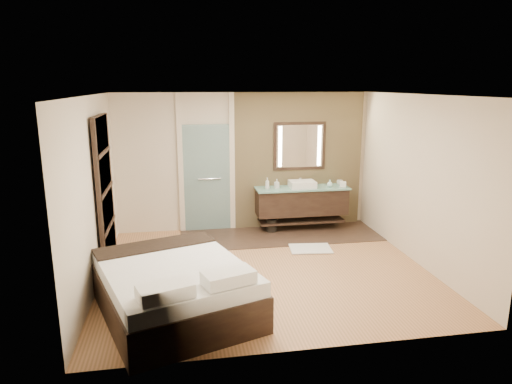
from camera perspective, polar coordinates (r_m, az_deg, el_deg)
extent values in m
plane|color=#986840|center=(7.29, 1.19, -9.70)|extent=(5.00, 5.00, 0.00)
cube|color=#32231B|center=(8.87, 3.05, -5.39)|extent=(3.80, 1.30, 0.01)
cube|color=tan|center=(9.23, 5.35, 3.93)|extent=(2.60, 0.08, 2.70)
cube|color=black|center=(9.12, 5.71, -1.20)|extent=(1.80, 0.50, 0.50)
cube|color=black|center=(9.23, 5.66, -3.55)|extent=(1.71, 0.45, 0.04)
cube|color=#8AD3C4|center=(9.04, 5.79, 0.48)|extent=(1.85, 0.55, 0.03)
cube|color=white|center=(9.02, 5.80, 0.98)|extent=(0.50, 0.38, 0.13)
cylinder|color=silver|center=(9.19, 5.49, 1.35)|extent=(0.03, 0.03, 0.18)
cylinder|color=silver|center=(9.14, 5.56, 1.79)|extent=(0.02, 0.10, 0.02)
cube|color=black|center=(9.14, 5.47, 5.74)|extent=(1.06, 0.03, 0.96)
cube|color=white|center=(9.13, 5.49, 5.73)|extent=(0.94, 0.01, 0.84)
cube|color=beige|center=(9.03, 3.04, 5.68)|extent=(0.07, 0.01, 0.80)
cube|color=beige|center=(9.23, 7.91, 5.75)|extent=(0.07, 0.01, 0.80)
cube|color=#A8D5D3|center=(8.98, -6.16, 1.70)|extent=(0.90, 0.05, 2.10)
cylinder|color=silver|center=(8.94, -5.82, 1.65)|extent=(0.45, 0.03, 0.03)
cube|color=beige|center=(8.92, -9.42, 3.48)|extent=(0.10, 0.08, 2.70)
cube|color=beige|center=(8.98, -3.02, 3.71)|extent=(0.10, 0.08, 2.70)
cube|color=black|center=(7.46, -18.35, -0.15)|extent=(0.06, 1.20, 2.40)
cube|color=beige|center=(7.68, -17.74, -6.18)|extent=(0.02, 1.06, 0.52)
cube|color=beige|center=(7.51, -18.06, -1.95)|extent=(0.02, 1.06, 0.52)
cube|color=beige|center=(7.39, -18.39, 2.45)|extent=(0.02, 1.06, 0.52)
cube|color=beige|center=(7.31, -18.73, 6.98)|extent=(0.02, 1.06, 0.52)
cube|color=black|center=(6.04, -10.12, -12.65)|extent=(2.27, 2.53, 0.46)
cube|color=white|center=(5.90, -10.25, -9.81)|extent=(2.20, 2.46, 0.19)
cube|color=black|center=(6.57, -12.49, -6.58)|extent=(1.69, 0.97, 0.04)
cube|color=white|center=(5.00, -11.27, -12.05)|extent=(0.65, 0.48, 0.15)
cube|color=white|center=(5.23, -3.46, -10.59)|extent=(0.65, 0.48, 0.15)
cube|color=silver|center=(8.18, 6.82, -7.04)|extent=(0.77, 0.57, 0.02)
cylinder|color=black|center=(9.03, 1.95, -4.18)|extent=(0.26, 0.26, 0.26)
cube|color=white|center=(9.20, 10.81, 0.96)|extent=(0.15, 0.15, 0.10)
imported|color=silver|center=(8.84, 1.42, 1.08)|extent=(0.09, 0.09, 0.22)
imported|color=#B2B2B2|center=(8.91, 2.61, 1.05)|extent=(0.09, 0.09, 0.18)
imported|color=#B7E6E6|center=(9.14, 9.21, 1.08)|extent=(0.15, 0.15, 0.14)
imported|color=silver|center=(9.38, 10.43, 1.20)|extent=(0.15, 0.15, 0.09)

